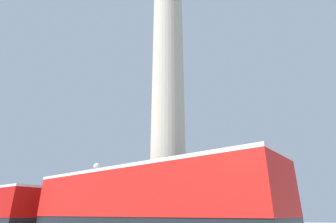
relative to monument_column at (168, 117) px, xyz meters
name	(u,v)px	position (x,y,z in m)	size (l,w,h in m)	color
monument_column	(168,117)	(0.00, 0.00, 0.00)	(5.04, 5.04, 22.37)	#ADA593
street_lamp	(92,214)	(-3.08, -2.66, -5.68)	(0.36, 0.36, 5.48)	black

